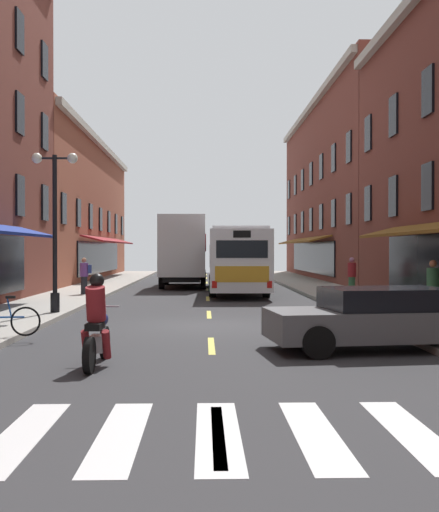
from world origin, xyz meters
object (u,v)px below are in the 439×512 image
Objects in this scene: box_truck at (184,252)px; street_lamp_twin at (55,224)px; motorcycle_rider at (97,326)px; bicycle_near at (2,320)px; transit_bus at (236,259)px; sedan_mid at (379,318)px; pedestrian_mid at (433,287)px; pedestrian_near at (85,275)px; pedestrian_far at (352,276)px; sedan_near at (186,270)px.

box_truck is 15.74m from street_lamp_twin.
street_lamp_twin reaches higher than motorcycle_rider.
transit_bus is at bearing 70.02° from bicycle_near.
sedan_mid is (2.03, -18.06, -0.95)m from transit_bus.
pedestrian_mid is at bearing -67.47° from transit_bus.
pedestrian_near is (-8.86, 14.60, 0.31)m from sedan_mid.
box_truck is 4.68× the size of pedestrian_mid.
street_lamp_twin is at bearing 172.48° from pedestrian_near.
bicycle_near is at bearing 132.28° from motorcycle_rider.
sedan_mid is at bearing -77.76° from box_truck.
bicycle_near is at bearing -102.95° from pedestrian_far.
pedestrian_near is at bearing 92.99° from bicycle_near.
box_truck reaches higher than pedestrian_near.
sedan_near is 29.68m from bicycle_near.
pedestrian_far is at bearing 32.54° from street_lamp_twin.
transit_bus reaches higher than sedan_near.
transit_bus reaches higher than motorcycle_rider.
sedan_near is 16.59m from pedestrian_near.
street_lamp_twin is (-3.38, -24.05, 2.19)m from sedan_near.
sedan_mid is 5.79m from motorcycle_rider.
pedestrian_mid is at bearing -5.68° from street_lamp_twin.
pedestrian_far is (2.68, 13.64, 0.30)m from sedan_mid.
pedestrian_near reaches higher than bicycle_near.
pedestrian_mid reaches higher than pedestrian_near.
pedestrian_near is at bearing 148.15° from pedestrian_mid.
pedestrian_near is 0.98× the size of pedestrian_far.
transit_bus is at bearing -77.28° from sedan_near.
sedan_near is 18.67m from pedestrian_far.
sedan_near is at bearing 88.84° from motorcycle_rider.
bicycle_near is at bearing -96.33° from sedan_near.
pedestrian_near is at bearing 94.29° from street_lamp_twin.
transit_bus is at bearing 96.41° from sedan_mid.
street_lamp_twin is (-2.72, 8.33, 2.18)m from motorcycle_rider.
pedestrian_mid is at bearing 60.11° from sedan_mid.
sedan_near is 2.74× the size of bicycle_near.
street_lamp_twin is at bearing 141.15° from sedan_mid.
transit_bus is 13.59m from pedestrian_mid.
box_truck is 4.47× the size of bicycle_near.
street_lamp_twin is (-0.10, 5.45, 2.38)m from bicycle_near.
pedestrian_far is at bearing 61.76° from motorcycle_rider.
bicycle_near is (-8.16, 1.21, -0.16)m from sedan_mid.
transit_bus is 5.93× the size of motorcycle_rider.
sedan_near is (-2.85, 12.65, -0.92)m from transit_bus.
pedestrian_far is at bearing 48.92° from bicycle_near.
bicycle_near is 0.35× the size of street_lamp_twin.
sedan_near is at bearing 99.04° from sedan_mid.
pedestrian_near is at bearing -119.01° from box_truck.
pedestrian_far is at bearing -48.21° from box_truck.
sedan_near is at bearing 102.72° from transit_bus.
pedestrian_near is 8.19m from street_lamp_twin.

